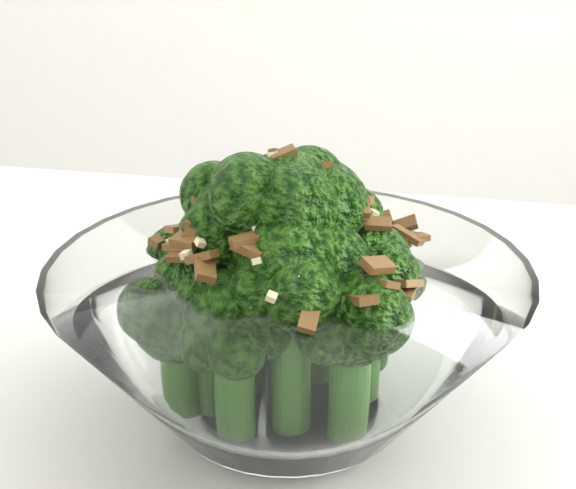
{
  "coord_description": "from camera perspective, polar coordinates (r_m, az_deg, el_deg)",
  "views": [
    {
      "loc": [
        -0.2,
        -0.39,
        1.0
      ],
      "look_at": [
        -0.18,
        -0.03,
        0.84
      ],
      "focal_mm": 55.0,
      "sensor_mm": 36.0,
      "label": 1
    }
  ],
  "objects": [
    {
      "name": "broccoli_dish",
      "position": [
        0.41,
        -0.2,
        -5.02
      ],
      "size": [
        0.22,
        0.22,
        0.14
      ],
      "color": "white",
      "rests_on": "table"
    }
  ]
}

